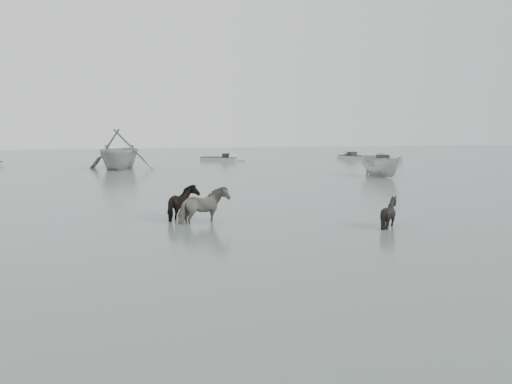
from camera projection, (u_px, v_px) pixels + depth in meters
The scene contains 9 objects.
ground at pixel (276, 226), 15.80m from camera, with size 140.00×140.00×0.00m, color slate.
pony_pinto at pixel (203, 201), 16.23m from camera, with size 0.77×1.69×1.43m, color black.
pony_dark at pixel (184, 199), 17.07m from camera, with size 1.33×1.14×1.34m, color black.
pony_black at pixel (389, 208), 15.61m from camera, with size 0.96×1.07×1.18m, color black.
rowboat_trail at pixel (120, 148), 38.67m from camera, with size 5.34×6.19×3.26m, color #AAADAA.
boat_small at pixel (381, 165), 32.43m from camera, with size 1.47×3.92×1.51m, color #B4B5B0.
skiff_port at pixel (385, 159), 45.46m from camera, with size 4.70×1.60×0.75m, color #959794, non-canonical shape.
skiff_mid at pixel (221, 157), 49.28m from camera, with size 5.22×1.60×0.75m, color #ABAEAB, non-canonical shape.
skiff_star at pixel (358, 155), 52.20m from camera, with size 5.26×1.60×0.75m, color #A8A8A3, non-canonical shape.
Camera 1 is at (-5.08, -14.71, 3.00)m, focal length 35.00 mm.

